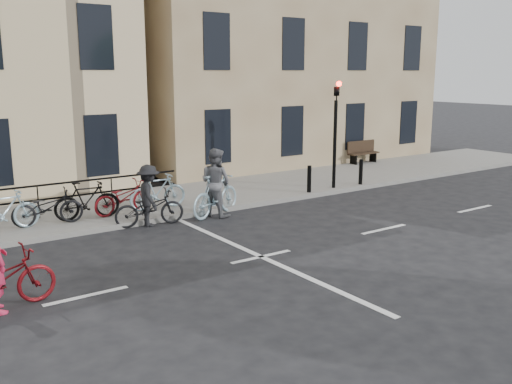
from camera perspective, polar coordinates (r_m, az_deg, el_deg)
ground at (r=12.94m, az=0.51°, el=-6.51°), size 120.00×120.00×0.00m
sidewalk at (r=16.78m, az=-23.21°, el=-2.91°), size 46.00×4.00×0.15m
building_east at (r=28.16m, az=0.06°, el=16.13°), size 14.00×10.00×12.00m
traffic_light at (r=19.64m, az=7.97°, el=7.03°), size 0.18×0.30×3.90m
bollard_east at (r=19.03m, az=5.34°, el=1.31°), size 0.14×0.14×0.90m
bollard_west at (r=20.64m, az=10.44°, el=2.00°), size 0.14×0.14×0.90m
bench at (r=25.59m, az=10.58°, el=4.05°), size 1.60×0.41×0.97m
parked_bikes at (r=15.76m, az=-22.16°, el=-1.60°), size 9.35×1.23×1.05m
cyclist_grey at (r=16.40m, az=-4.06°, el=0.31°), size 2.11×1.29×1.97m
cyclist_dark at (r=15.60m, az=-10.64°, el=-0.99°), size 1.97×1.18×1.67m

